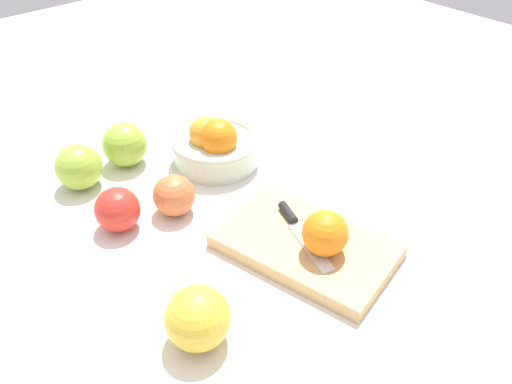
# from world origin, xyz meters

# --- Properties ---
(ground_plane) EXTENTS (2.40, 2.40, 0.00)m
(ground_plane) POSITION_xyz_m (0.00, 0.00, 0.00)
(ground_plane) COLOR silver
(bowl) EXTENTS (0.17, 0.17, 0.10)m
(bowl) POSITION_xyz_m (-0.13, 0.08, 0.04)
(bowl) COLOR beige
(bowl) RESTS_ON ground_plane
(cutting_board) EXTENTS (0.29, 0.21, 0.02)m
(cutting_board) POSITION_xyz_m (0.14, 0.04, 0.01)
(cutting_board) COLOR tan
(cutting_board) RESTS_ON ground_plane
(orange_on_board) EXTENTS (0.07, 0.07, 0.07)m
(orange_on_board) POSITION_xyz_m (0.18, 0.04, 0.06)
(orange_on_board) COLOR orange
(orange_on_board) RESTS_ON cutting_board
(knife) EXTENTS (0.15, 0.07, 0.01)m
(knife) POSITION_xyz_m (0.12, 0.05, 0.03)
(knife) COLOR silver
(knife) RESTS_ON cutting_board
(apple_front_left) EXTENTS (0.08, 0.08, 0.08)m
(apple_front_left) POSITION_xyz_m (-0.24, -0.04, 0.04)
(apple_front_left) COLOR #8EB738
(apple_front_left) RESTS_ON ground_plane
(apple_front_left_2) EXTENTS (0.07, 0.07, 0.07)m
(apple_front_left_2) POSITION_xyz_m (-0.09, -0.14, 0.04)
(apple_front_left_2) COLOR red
(apple_front_left_2) RESTS_ON ground_plane
(apple_front_left_3) EXTENTS (0.08, 0.08, 0.08)m
(apple_front_left_3) POSITION_xyz_m (-0.23, -0.14, 0.04)
(apple_front_left_3) COLOR #8EB738
(apple_front_left_3) RESTS_ON ground_plane
(apple_front_left_4) EXTENTS (0.07, 0.07, 0.07)m
(apple_front_left_4) POSITION_xyz_m (-0.06, -0.06, 0.03)
(apple_front_left_4) COLOR #CC6638
(apple_front_left_4) RESTS_ON ground_plane
(apple_front_right) EXTENTS (0.08, 0.08, 0.08)m
(apple_front_right) POSITION_xyz_m (0.17, -0.18, 0.04)
(apple_front_right) COLOR gold
(apple_front_right) RESTS_ON ground_plane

